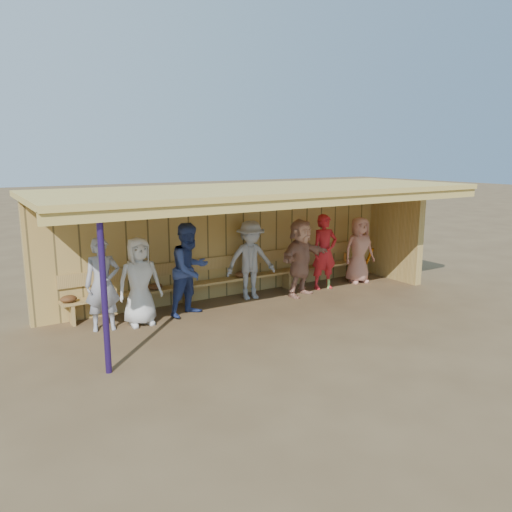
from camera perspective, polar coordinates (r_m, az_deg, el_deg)
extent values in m
plane|color=brown|center=(10.37, 1.02, -6.03)|extent=(90.00, 90.00, 0.00)
imported|color=gray|center=(9.34, -17.13, -3.12)|extent=(0.69, 0.53, 1.70)
imported|color=silver|center=(9.46, -13.17, -2.84)|extent=(0.82, 0.55, 1.66)
imported|color=navy|center=(9.84, -7.56, -1.53)|extent=(1.08, 0.96, 1.84)
imported|color=#999BA2|center=(10.89, -0.62, -0.47)|extent=(1.21, 0.83, 1.73)
imported|color=tan|center=(11.16, 5.12, -0.18)|extent=(1.69, 1.03, 1.74)
imported|color=red|center=(11.81, 7.83, 0.47)|extent=(0.69, 0.50, 1.76)
imported|color=tan|center=(12.54, 11.69, 0.69)|extent=(0.88, 0.65, 1.63)
cube|color=tan|center=(11.21, -2.67, 1.63)|extent=(8.60, 0.20, 2.40)
cube|color=tan|center=(13.09, 15.65, 2.65)|extent=(0.20, 1.62, 2.40)
cube|color=#D0B055|center=(9.91, 1.07, 7.61)|extent=(8.80, 3.20, 0.10)
cube|color=#D0B055|center=(8.69, 6.42, 6.12)|extent=(8.80, 0.10, 0.18)
cube|color=#D0B055|center=(8.51, -21.15, 5.23)|extent=(0.08, 3.00, 0.16)
cube|color=#D0B055|center=(8.73, -15.00, 5.76)|extent=(0.08, 3.00, 0.16)
cube|color=#D0B055|center=(9.04, -9.20, 6.19)|extent=(0.08, 3.00, 0.16)
cube|color=#D0B055|center=(9.44, -3.83, 6.54)|extent=(0.08, 3.00, 0.16)
cube|color=#D0B055|center=(9.92, 1.06, 6.80)|extent=(0.08, 3.00, 0.16)
cube|color=#D0B055|center=(10.46, 5.49, 7.00)|extent=(0.08, 3.00, 0.16)
cube|color=#D0B055|center=(11.05, 9.46, 7.14)|extent=(0.08, 3.00, 0.16)
cube|color=#D0B055|center=(11.70, 13.01, 7.24)|extent=(0.08, 3.00, 0.16)
cube|color=#D0B055|center=(12.38, 16.18, 7.30)|extent=(0.08, 3.00, 0.16)
cylinder|color=navy|center=(7.40, -16.98, -4.11)|extent=(0.09, 0.09, 2.40)
cube|color=tan|center=(11.13, -1.91, -2.53)|extent=(7.60, 0.32, 0.05)
cube|color=tan|center=(11.18, -2.33, -0.49)|extent=(7.60, 0.04, 0.26)
cube|color=tan|center=(9.99, -20.28, -6.26)|extent=(0.06, 0.29, 0.40)
cube|color=tan|center=(10.63, -7.99, -4.57)|extent=(0.06, 0.29, 0.40)
cube|color=tan|center=(11.85, 3.54, -2.78)|extent=(0.06, 0.29, 0.40)
cube|color=tan|center=(13.28, 11.72, -1.44)|extent=(0.06, 0.29, 0.40)
cylinder|color=orange|center=(13.13, 12.51, -0.73)|extent=(0.13, 0.41, 0.80)
sphere|color=#CB6717|center=(13.21, 12.45, -2.25)|extent=(0.08, 0.08, 0.08)
ellipsoid|color=#593319|center=(9.84, -20.63, -4.62)|extent=(0.30, 0.24, 0.14)
ellipsoid|color=#593319|center=(10.26, -11.45, -3.45)|extent=(0.30, 0.24, 0.14)
ellipsoid|color=#593319|center=(11.08, -1.65, -2.10)|extent=(0.30, 0.24, 0.14)
cylinder|color=#86D068|center=(12.18, 5.88, -0.69)|extent=(0.07, 0.07, 0.22)
cylinder|color=orange|center=(12.93, 10.15, -0.09)|extent=(0.07, 0.07, 0.22)
cylinder|color=#93CA65|center=(12.00, 8.29, -3.15)|extent=(0.07, 0.07, 0.22)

